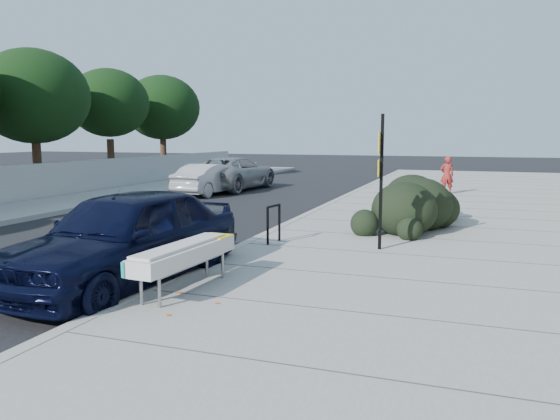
{
  "coord_description": "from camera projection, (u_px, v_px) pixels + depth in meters",
  "views": [
    {
      "loc": [
        4.87,
        -9.33,
        2.63
      ],
      "look_at": [
        0.95,
        1.73,
        1.0
      ],
      "focal_mm": 35.0,
      "sensor_mm": 36.0,
      "label": 1
    }
  ],
  "objects": [
    {
      "name": "ground",
      "position": [
        205.0,
        270.0,
        10.68
      ],
      "size": [
        120.0,
        120.0,
        0.0
      ],
      "primitive_type": "plane",
      "color": "black",
      "rests_on": "ground"
    },
    {
      "name": "sidewalk_near",
      "position": [
        501.0,
        239.0,
        13.49
      ],
      "size": [
        11.2,
        50.0,
        0.15
      ],
      "primitive_type": "cube",
      "color": "gray",
      "rests_on": "ground"
    },
    {
      "name": "sidewalk_far",
      "position": [
        22.0,
        210.0,
        18.48
      ],
      "size": [
        3.0,
        50.0,
        0.15
      ],
      "primitive_type": "cube",
      "color": "gray",
      "rests_on": "ground"
    },
    {
      "name": "curb_near",
      "position": [
        287.0,
        226.0,
        15.33
      ],
      "size": [
        0.22,
        50.0,
        0.17
      ],
      "primitive_type": "cube",
      "color": "#9E9E99",
      "rests_on": "ground"
    },
    {
      "name": "curb_far",
      "position": [
        57.0,
        212.0,
        17.98
      ],
      "size": [
        0.22,
        50.0,
        0.17
      ],
      "primitive_type": "cube",
      "color": "#9E9E99",
      "rests_on": "ground"
    },
    {
      "name": "tree_far_d",
      "position": [
        33.0,
        97.0,
        22.64
      ],
      "size": [
        4.6,
        4.6,
        6.16
      ],
      "color": "#332114",
      "rests_on": "ground"
    },
    {
      "name": "tree_far_e",
      "position": [
        109.0,
        103.0,
        27.31
      ],
      "size": [
        4.0,
        4.0,
        5.9
      ],
      "color": "#332114",
      "rests_on": "ground"
    },
    {
      "name": "tree_far_f",
      "position": [
        162.0,
        108.0,
        31.98
      ],
      "size": [
        4.4,
        4.4,
        6.07
      ],
      "color": "#332114",
      "rests_on": "ground"
    },
    {
      "name": "bench",
      "position": [
        185.0,
        255.0,
        8.69
      ],
      "size": [
        0.67,
        2.44,
        0.73
      ],
      "rotation": [
        0.0,
        0.0,
        -0.07
      ],
      "color": "gray",
      "rests_on": "sidewalk_near"
    },
    {
      "name": "bike_rack",
      "position": [
        274.0,
        220.0,
        12.53
      ],
      "size": [
        0.14,
        0.6,
        0.88
      ],
      "rotation": [
        0.0,
        0.0,
        -0.16
      ],
      "color": "black",
      "rests_on": "sidewalk_near"
    },
    {
      "name": "sign_post",
      "position": [
        381.0,
        174.0,
        11.66
      ],
      "size": [
        0.11,
        0.34,
        2.91
      ],
      "rotation": [
        0.0,
        0.0,
        0.07
      ],
      "color": "black",
      "rests_on": "sidewalk_near"
    },
    {
      "name": "hedge",
      "position": [
        410.0,
        198.0,
        14.77
      ],
      "size": [
        3.48,
        4.53,
        1.52
      ],
      "primitive_type": "ellipsoid",
      "rotation": [
        0.0,
        0.0,
        0.41
      ],
      "color": "black",
      "rests_on": "sidewalk_near"
    },
    {
      "name": "sedan_navy",
      "position": [
        125.0,
        237.0,
        9.51
      ],
      "size": [
        2.49,
        5.2,
        1.71
      ],
      "primitive_type": "imported",
      "rotation": [
        0.0,
        0.0,
        -0.09
      ],
      "color": "black",
      "rests_on": "ground"
    },
    {
      "name": "wagon_silver",
      "position": [
        210.0,
        179.0,
        23.96
      ],
      "size": [
        1.85,
        4.25,
        1.36
      ],
      "primitive_type": "imported",
      "rotation": [
        0.0,
        0.0,
        3.04
      ],
      "color": "#B1B1B6",
      "rests_on": "ground"
    },
    {
      "name": "suv_silver",
      "position": [
        233.0,
        173.0,
        26.18
      ],
      "size": [
        2.86,
        5.75,
        1.57
      ],
      "primitive_type": "imported",
      "rotation": [
        0.0,
        0.0,
        3.1
      ],
      "color": "gray",
      "rests_on": "ground"
    },
    {
      "name": "pedestrian",
      "position": [
        447.0,
        175.0,
        22.89
      ],
      "size": [
        0.66,
        0.52,
        1.58
      ],
      "primitive_type": "imported",
      "rotation": [
        0.0,
        0.0,
        3.43
      ],
      "color": "maroon",
      "rests_on": "sidewalk_near"
    }
  ]
}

